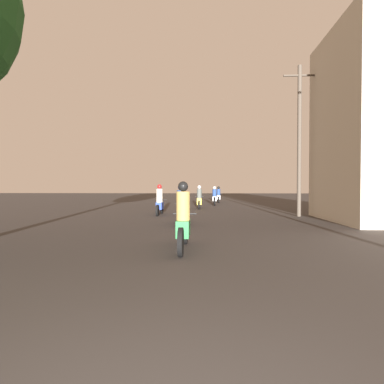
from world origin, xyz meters
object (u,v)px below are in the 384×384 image
(motorcycle_blue, at_px, (160,203))
(motorcycle_silver, at_px, (218,196))
(motorcycle_black, at_px, (181,208))
(motorcycle_yellow, at_px, (199,199))
(motorcycle_white, at_px, (214,198))
(utility_pole_far, at_px, (299,138))
(motorcycle_green, at_px, (183,222))

(motorcycle_blue, relative_size, motorcycle_silver, 1.03)
(motorcycle_black, distance_m, motorcycle_yellow, 8.20)
(motorcycle_blue, distance_m, motorcycle_white, 8.70)
(motorcycle_black, distance_m, motorcycle_silver, 15.43)
(utility_pole_far, bearing_deg, motorcycle_yellow, 136.68)
(motorcycle_yellow, bearing_deg, motorcycle_black, -94.08)
(motorcycle_black, distance_m, motorcycle_white, 12.08)
(motorcycle_silver, bearing_deg, motorcycle_green, -100.23)
(motorcycle_black, distance_m, motorcycle_blue, 4.11)
(motorcycle_black, height_order, motorcycle_silver, motorcycle_black)
(motorcycle_white, bearing_deg, utility_pole_far, -59.11)
(motorcycle_silver, height_order, utility_pole_far, utility_pole_far)
(motorcycle_blue, height_order, motorcycle_yellow, motorcycle_blue)
(motorcycle_silver, bearing_deg, motorcycle_black, -103.31)
(utility_pole_far, bearing_deg, motorcycle_green, -122.57)
(motorcycle_yellow, bearing_deg, motorcycle_green, -90.74)
(motorcycle_green, relative_size, utility_pole_far, 0.28)
(motorcycle_yellow, relative_size, motorcycle_white, 0.88)
(motorcycle_green, height_order, utility_pole_far, utility_pole_far)
(motorcycle_green, relative_size, motorcycle_yellow, 1.11)
(motorcycle_black, relative_size, motorcycle_white, 0.94)
(motorcycle_white, distance_m, utility_pole_far, 10.03)
(motorcycle_black, height_order, motorcycle_blue, motorcycle_blue)
(motorcycle_blue, bearing_deg, motorcycle_silver, 65.36)
(motorcycle_green, distance_m, motorcycle_black, 4.69)
(motorcycle_green, xyz_separation_m, motorcycle_black, (-0.46, 4.67, -0.01))
(motorcycle_black, distance_m, utility_pole_far, 7.31)
(motorcycle_white, relative_size, motorcycle_silver, 1.07)
(motorcycle_white, height_order, motorcycle_silver, motorcycle_white)
(motorcycle_blue, relative_size, utility_pole_far, 0.28)
(motorcycle_yellow, height_order, motorcycle_silver, motorcycle_yellow)
(motorcycle_black, bearing_deg, motorcycle_yellow, 80.16)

